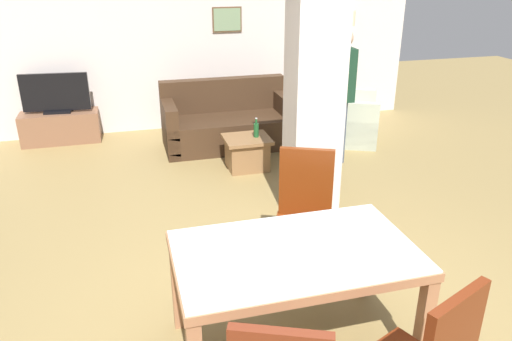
# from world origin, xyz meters

# --- Properties ---
(back_wall) EXTENTS (7.20, 0.09, 2.70)m
(back_wall) POSITION_xyz_m (0.00, 5.03, 1.35)
(back_wall) COLOR beige
(back_wall) RESTS_ON ground_plane
(divider_pillar) EXTENTS (0.47, 0.40, 2.70)m
(divider_pillar) POSITION_xyz_m (0.77, 1.71, 1.35)
(divider_pillar) COLOR beige
(divider_pillar) RESTS_ON ground_plane
(dining_table) EXTENTS (1.51, 0.91, 0.76)m
(dining_table) POSITION_xyz_m (0.00, 0.00, 0.60)
(dining_table) COLOR #A16A47
(dining_table) RESTS_ON ground_plane
(dining_chair_far_right) EXTENTS (0.61, 0.61, 1.04)m
(dining_chair_far_right) POSITION_xyz_m (0.38, 0.84, 0.55)
(dining_chair_far_right) COLOR #65260B
(dining_chair_far_right) RESTS_ON ground_plane
(sofa) EXTENTS (1.77, 0.87, 0.88)m
(sofa) POSITION_xyz_m (0.43, 4.03, 0.30)
(sofa) COLOR #3B2718
(sofa) RESTS_ON ground_plane
(armchair) EXTENTS (1.15, 1.18, 0.87)m
(armchair) POSITION_xyz_m (2.07, 3.82, 0.30)
(armchair) COLOR #B2BBA5
(armchair) RESTS_ON ground_plane
(coffee_table) EXTENTS (0.56, 0.51, 0.40)m
(coffee_table) POSITION_xyz_m (0.48, 3.11, 0.21)
(coffee_table) COLOR brown
(coffee_table) RESTS_ON ground_plane
(bottle) EXTENTS (0.06, 0.06, 0.24)m
(bottle) POSITION_xyz_m (0.59, 3.11, 0.50)
(bottle) COLOR #194C23
(bottle) RESTS_ON coffee_table
(tv_stand) EXTENTS (1.06, 0.40, 0.44)m
(tv_stand) POSITION_xyz_m (-1.84, 4.75, 0.22)
(tv_stand) COLOR brown
(tv_stand) RESTS_ON ground_plane
(tv_screen) EXTENTS (0.91, 0.23, 0.55)m
(tv_screen) POSITION_xyz_m (-1.84, 4.75, 0.70)
(tv_screen) COLOR black
(tv_screen) RESTS_ON tv_stand
(floor_lamp) EXTENTS (0.38, 0.38, 1.73)m
(floor_lamp) POSITION_xyz_m (2.32, 4.58, 1.47)
(floor_lamp) COLOR #B7B7BC
(floor_lamp) RESTS_ON ground_plane
(standing_person) EXTENTS (0.23, 0.38, 1.67)m
(standing_person) POSITION_xyz_m (1.67, 3.09, 0.96)
(standing_person) COLOR #435164
(standing_person) RESTS_ON ground_plane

